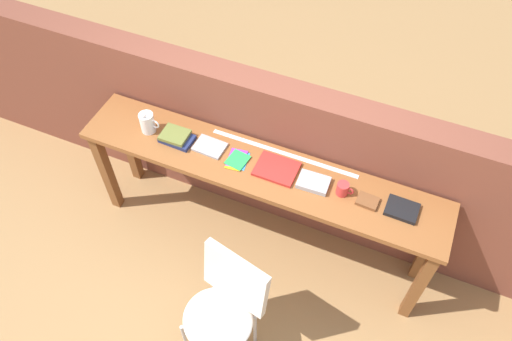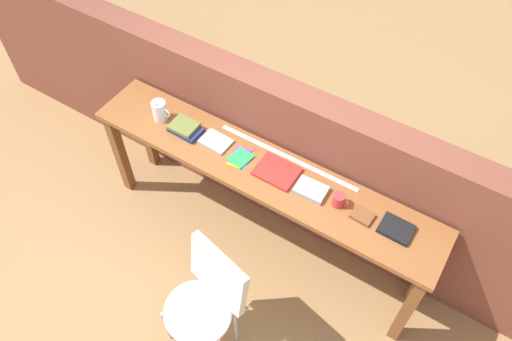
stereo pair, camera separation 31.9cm
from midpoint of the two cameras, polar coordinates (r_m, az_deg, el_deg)
name	(u,v)px [view 1 (the left image)]	position (r m, az deg, el deg)	size (l,w,h in m)	color
ground_plane	(243,268)	(3.83, -3.92, -11.25)	(40.00, 40.00, 0.00)	#9E7547
brick_wall_back	(277,153)	(3.60, -0.09, 1.84)	(6.00, 0.20, 1.30)	brown
sideboard	(259,180)	(3.34, -2.39, -1.25)	(2.50, 0.44, 0.88)	brown
chair_white_moulded	(224,306)	(3.14, -6.66, -15.33)	(0.53, 0.54, 0.89)	silver
pitcher_white	(148,123)	(3.50, -14.87, 5.17)	(0.14, 0.10, 0.18)	white
book_stack_leftmost	(176,137)	(3.43, -11.76, 3.59)	(0.23, 0.16, 0.06)	navy
magazine_cycling	(210,147)	(3.36, -8.02, 2.54)	(0.20, 0.15, 0.02)	#9E9EA3
pamphlet_pile_colourful	(237,159)	(3.27, -4.97, 1.09)	(0.15, 0.19, 0.01)	#3399D8
book_open_centre	(276,169)	(3.20, -0.48, 0.01)	(0.27, 0.21, 0.02)	red
book_grey_hardcover	(313,182)	(3.13, 3.72, -1.56)	(0.20, 0.14, 0.03)	#9E9EA3
mug	(343,189)	(3.09, 7.03, -2.29)	(0.11, 0.08, 0.09)	red
leather_journal_brown	(367,201)	(3.10, 9.78, -3.66)	(0.13, 0.10, 0.02)	brown
book_repair_rightmost	(402,209)	(3.10, 13.56, -4.53)	(0.19, 0.15, 0.03)	black
ruler_metal_back_edge	(284,153)	(3.30, 0.42, 1.83)	(1.03, 0.03, 0.00)	silver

